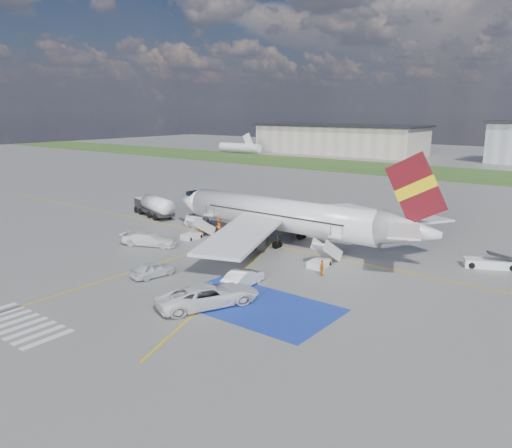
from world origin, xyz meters
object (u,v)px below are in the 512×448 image
object	(u,v)px
belt_loader	(491,264)
car_silver_a	(153,269)
van_white_b	(149,237)
airliner	(290,216)
van_white_a	(209,292)
fuel_tanker	(154,208)
gpu_cart	(198,222)
car_silver_b	(243,278)

from	to	relation	value
belt_loader	car_silver_a	bearing A→B (deg)	-162.21
car_silver_a	van_white_b	bearing A→B (deg)	-30.12
airliner	belt_loader	size ratio (longest dim) A/B	6.52
van_white_b	belt_loader	bearing A→B (deg)	-87.41
airliner	van_white_a	world-z (taller)	airliner
van_white_b	car_silver_a	bearing A→B (deg)	-151.03
van_white_a	van_white_b	distance (m)	20.73
airliner	van_white_b	bearing A→B (deg)	-139.08
van_white_b	airliner	bearing A→B (deg)	-71.40
van_white_a	airliner	bearing A→B (deg)	-50.13
fuel_tanker	van_white_a	xyz separation A→B (m)	(30.81, -20.93, -0.10)
belt_loader	van_white_b	distance (m)	37.90
van_white_a	fuel_tanker	bearing A→B (deg)	-9.94
fuel_tanker	car_silver_a	bearing A→B (deg)	-25.55
gpu_cart	van_white_a	size ratio (longest dim) A/B	0.38
fuel_tanker	belt_loader	size ratio (longest dim) A/B	1.69
car_silver_b	airliner	bearing A→B (deg)	-78.28
belt_loader	car_silver_a	xyz separation A→B (m)	(-25.23, -23.29, 0.35)
car_silver_a	car_silver_b	world-z (taller)	car_silver_b
fuel_tanker	gpu_cart	bearing A→B (deg)	8.90
fuel_tanker	van_white_a	distance (m)	37.25
airliner	van_white_b	distance (m)	17.03
belt_loader	fuel_tanker	bearing A→B (deg)	160.51
gpu_cart	belt_loader	size ratio (longest dim) A/B	0.44
gpu_cart	car_silver_b	world-z (taller)	gpu_cart
fuel_tanker	car_silver_a	world-z (taller)	fuel_tanker
van_white_a	car_silver_a	bearing A→B (deg)	11.61
fuel_tanker	car_silver_b	xyz separation A→B (m)	(30.14, -15.63, -0.51)
fuel_tanker	van_white_a	bearing A→B (deg)	-18.50
car_silver_a	fuel_tanker	bearing A→B (deg)	-32.65
car_silver_a	van_white_a	bearing A→B (deg)	175.96
fuel_tanker	car_silver_b	size ratio (longest dim) A/B	1.92
belt_loader	van_white_a	bearing A→B (deg)	-147.01
gpu_cart	fuel_tanker	bearing A→B (deg)	157.66
van_white_a	car_silver_b	bearing A→B (deg)	-58.50
belt_loader	car_silver_a	size ratio (longest dim) A/B	1.27
gpu_cart	car_silver_a	xyz separation A→B (m)	(11.17, -17.62, -0.06)
belt_loader	van_white_b	world-z (taller)	van_white_b
van_white_a	gpu_cart	bearing A→B (deg)	-19.64
car_silver_a	van_white_a	world-z (taller)	van_white_a
airliner	car_silver_b	world-z (taller)	airliner
fuel_tanker	car_silver_b	world-z (taller)	fuel_tanker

